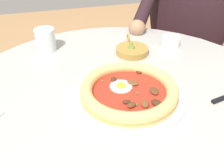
{
  "coord_description": "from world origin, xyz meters",
  "views": [
    {
      "loc": [
        0.51,
        -0.17,
        1.13
      ],
      "look_at": [
        -0.02,
        -0.02,
        0.75
      ],
      "focal_mm": 39.98,
      "sensor_mm": 36.0,
      "label": 1
    }
  ],
  "objects_px": {
    "pizza_on_plate": "(129,91)",
    "diner_person": "(183,51)",
    "olive_pan": "(132,50)",
    "cafe_chair_diner": "(190,40)",
    "water_glass": "(46,41)",
    "dining_table": "(121,139)",
    "ramekin_capers": "(171,41)"
  },
  "relations": [
    {
      "from": "pizza_on_plate",
      "to": "diner_person",
      "type": "relative_size",
      "value": 0.26
    },
    {
      "from": "pizza_on_plate",
      "to": "olive_pan",
      "type": "bearing_deg",
      "value": 159.12
    },
    {
      "from": "dining_table",
      "to": "ramekin_capers",
      "type": "xyz_separation_m",
      "value": [
        -0.24,
        0.26,
        0.19
      ]
    },
    {
      "from": "cafe_chair_diner",
      "to": "pizza_on_plate",
      "type": "bearing_deg",
      "value": -42.6
    },
    {
      "from": "ramekin_capers",
      "to": "diner_person",
      "type": "relative_size",
      "value": 0.06
    },
    {
      "from": "dining_table",
      "to": "water_glass",
      "type": "bearing_deg",
      "value": -151.39
    },
    {
      "from": "ramekin_capers",
      "to": "diner_person",
      "type": "height_order",
      "value": "diner_person"
    },
    {
      "from": "diner_person",
      "to": "olive_pan",
      "type": "bearing_deg",
      "value": -53.31
    },
    {
      "from": "dining_table",
      "to": "olive_pan",
      "type": "distance_m",
      "value": 0.31
    },
    {
      "from": "olive_pan",
      "to": "cafe_chair_diner",
      "type": "xyz_separation_m",
      "value": [
        -0.39,
        0.49,
        -0.2
      ]
    },
    {
      "from": "ramekin_capers",
      "to": "diner_person",
      "type": "xyz_separation_m",
      "value": [
        -0.28,
        0.23,
        -0.21
      ]
    },
    {
      "from": "water_glass",
      "to": "olive_pan",
      "type": "relative_size",
      "value": 0.57
    },
    {
      "from": "diner_person",
      "to": "cafe_chair_diner",
      "type": "distance_m",
      "value": 0.15
    },
    {
      "from": "water_glass",
      "to": "dining_table",
      "type": "bearing_deg",
      "value": 28.61
    },
    {
      "from": "water_glass",
      "to": "olive_pan",
      "type": "height_order",
      "value": "water_glass"
    },
    {
      "from": "cafe_chair_diner",
      "to": "dining_table",
      "type": "bearing_deg",
      "value": -43.78
    },
    {
      "from": "water_glass",
      "to": "cafe_chair_diner",
      "type": "bearing_deg",
      "value": 110.36
    },
    {
      "from": "diner_person",
      "to": "cafe_chair_diner",
      "type": "xyz_separation_m",
      "value": [
        -0.1,
        0.1,
        0.0
      ]
    },
    {
      "from": "dining_table",
      "to": "pizza_on_plate",
      "type": "relative_size",
      "value": 3.24
    },
    {
      "from": "dining_table",
      "to": "diner_person",
      "type": "xyz_separation_m",
      "value": [
        -0.52,
        0.5,
        -0.02
      ]
    },
    {
      "from": "pizza_on_plate",
      "to": "diner_person",
      "type": "height_order",
      "value": "diner_person"
    },
    {
      "from": "olive_pan",
      "to": "water_glass",
      "type": "bearing_deg",
      "value": -109.96
    },
    {
      "from": "dining_table",
      "to": "water_glass",
      "type": "relative_size",
      "value": 12.45
    },
    {
      "from": "diner_person",
      "to": "cafe_chair_diner",
      "type": "relative_size",
      "value": 1.32
    },
    {
      "from": "water_glass",
      "to": "ramekin_capers",
      "type": "relative_size",
      "value": 1.19
    },
    {
      "from": "ramekin_capers",
      "to": "olive_pan",
      "type": "height_order",
      "value": "olive_pan"
    },
    {
      "from": "ramekin_capers",
      "to": "olive_pan",
      "type": "xyz_separation_m",
      "value": [
        0.01,
        -0.16,
        -0.01
      ]
    },
    {
      "from": "water_glass",
      "to": "diner_person",
      "type": "relative_size",
      "value": 0.07
    },
    {
      "from": "water_glass",
      "to": "cafe_chair_diner",
      "type": "relative_size",
      "value": 0.09
    },
    {
      "from": "water_glass",
      "to": "diner_person",
      "type": "xyz_separation_m",
      "value": [
        -0.19,
        0.68,
        -0.22
      ]
    },
    {
      "from": "dining_table",
      "to": "diner_person",
      "type": "height_order",
      "value": "diner_person"
    },
    {
      "from": "water_glass",
      "to": "pizza_on_plate",
      "type": "bearing_deg",
      "value": 29.8
    }
  ]
}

